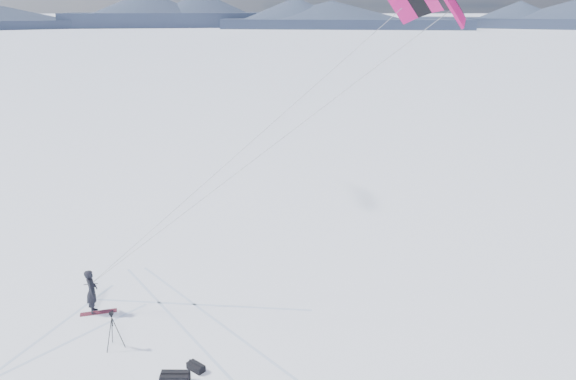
{
  "coord_description": "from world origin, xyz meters",
  "views": [
    {
      "loc": [
        6.07,
        -18.17,
        11.82
      ],
      "look_at": [
        6.46,
        3.23,
        4.77
      ],
      "focal_mm": 35.0,
      "sensor_mm": 36.0,
      "label": 1
    }
  ],
  "objects_px": {
    "snowboard": "(99,312)",
    "gear_bag_a": "(175,378)",
    "snowkiter": "(94,312)",
    "gear_bag_b": "(196,367)",
    "tripod": "(113,325)"
  },
  "relations": [
    {
      "from": "snowboard",
      "to": "gear_bag_b",
      "type": "bearing_deg",
      "value": -54.94
    },
    {
      "from": "gear_bag_b",
      "to": "snowboard",
      "type": "bearing_deg",
      "value": 179.97
    },
    {
      "from": "snowboard",
      "to": "tripod",
      "type": "xyz_separation_m",
      "value": [
        1.33,
        -2.43,
        0.92
      ]
    },
    {
      "from": "gear_bag_a",
      "to": "tripod",
      "type": "bearing_deg",
      "value": 142.46
    },
    {
      "from": "snowkiter",
      "to": "tripod",
      "type": "distance_m",
      "value": 3.07
    },
    {
      "from": "gear_bag_a",
      "to": "gear_bag_b",
      "type": "relative_size",
      "value": 1.39
    },
    {
      "from": "snowkiter",
      "to": "snowboard",
      "type": "relative_size",
      "value": 1.32
    },
    {
      "from": "snowkiter",
      "to": "gear_bag_a",
      "type": "xyz_separation_m",
      "value": [
        4.07,
        -4.56,
        0.19
      ]
    },
    {
      "from": "snowkiter",
      "to": "gear_bag_a",
      "type": "relative_size",
      "value": 1.95
    },
    {
      "from": "snowboard",
      "to": "tripod",
      "type": "relative_size",
      "value": 0.97
    },
    {
      "from": "snowkiter",
      "to": "tripod",
      "type": "relative_size",
      "value": 1.28
    },
    {
      "from": "snowboard",
      "to": "tripod",
      "type": "bearing_deg",
      "value": -75.65
    },
    {
      "from": "snowboard",
      "to": "gear_bag_a",
      "type": "distance_m",
      "value": 5.94
    },
    {
      "from": "gear_bag_b",
      "to": "gear_bag_a",
      "type": "bearing_deg",
      "value": -90.72
    },
    {
      "from": "snowboard",
      "to": "gear_bag_b",
      "type": "xyz_separation_m",
      "value": [
        4.46,
        -3.83,
        0.11
      ]
    }
  ]
}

